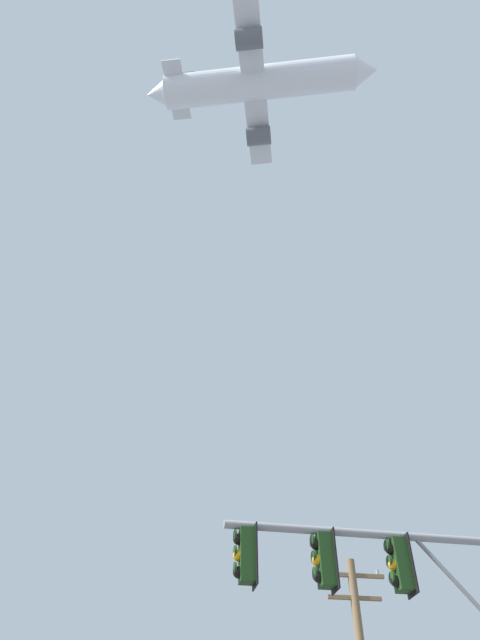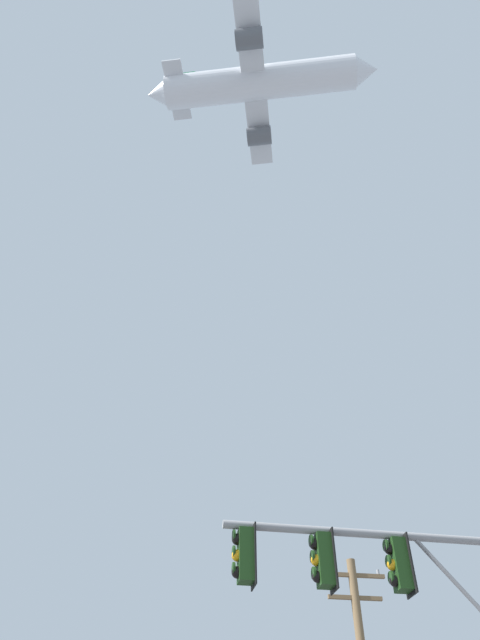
% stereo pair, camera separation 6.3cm
% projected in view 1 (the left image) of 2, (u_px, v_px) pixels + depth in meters
% --- Properties ---
extents(signal_pole_near, '(5.23, 0.54, 5.79)m').
position_uv_depth(signal_pole_near, '(398.00, 603.00, 9.90)').
color(signal_pole_near, gray).
rests_on(signal_pole_near, ground).
extents(airplane, '(20.46, 15.81, 5.62)m').
position_uv_depth(airplane, '(259.00, 83.00, 50.83)').
color(airplane, white).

